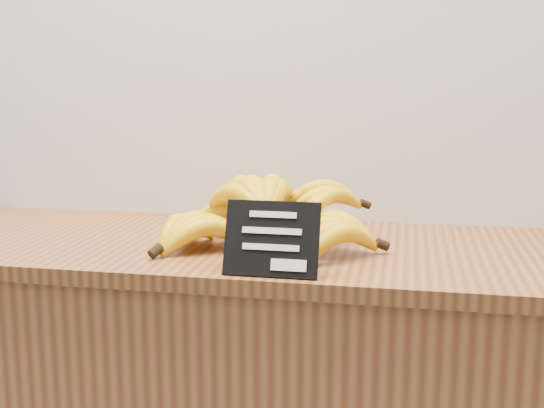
% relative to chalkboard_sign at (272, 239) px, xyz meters
% --- Properties ---
extents(counter_top, '(1.51, 0.54, 0.03)m').
position_rel_chalkboard_sign_xyz_m(counter_top, '(-0.03, 0.23, -0.08)').
color(counter_top, brown).
rests_on(counter_top, counter).
extents(chalkboard_sign, '(0.16, 0.05, 0.12)m').
position_rel_chalkboard_sign_xyz_m(chalkboard_sign, '(0.00, 0.00, 0.00)').
color(chalkboard_sign, black).
rests_on(chalkboard_sign, counter_top).
extents(banana_pile, '(0.51, 0.36, 0.13)m').
position_rel_chalkboard_sign_xyz_m(banana_pile, '(-0.07, 0.21, -0.01)').
color(banana_pile, yellow).
rests_on(banana_pile, counter_top).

